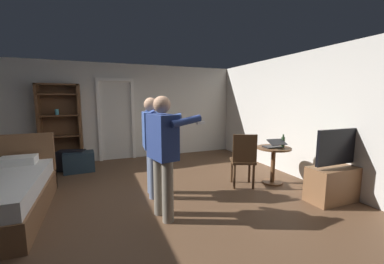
% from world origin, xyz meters
% --- Properties ---
extents(ground_plane, '(6.90, 6.90, 0.00)m').
position_xyz_m(ground_plane, '(0.00, 0.00, 0.00)').
color(ground_plane, brown).
extents(wall_back, '(6.51, 0.12, 2.51)m').
position_xyz_m(wall_back, '(0.00, 3.06, 1.26)').
color(wall_back, beige).
rests_on(wall_back, ground_plane).
extents(wall_right, '(0.12, 6.24, 2.51)m').
position_xyz_m(wall_right, '(3.19, 0.00, 1.26)').
color(wall_right, beige).
rests_on(wall_right, ground_plane).
extents(doorway_frame, '(0.93, 0.08, 2.13)m').
position_xyz_m(doorway_frame, '(-0.17, 2.98, 1.22)').
color(doorway_frame, white).
rests_on(doorway_frame, ground_plane).
extents(bookshelf, '(0.91, 0.32, 1.95)m').
position_xyz_m(bookshelf, '(-1.44, 2.84, 1.05)').
color(bookshelf, brown).
rests_on(bookshelf, ground_plane).
extents(tv_flatscreen, '(0.95, 0.40, 1.15)m').
position_xyz_m(tv_flatscreen, '(2.83, -1.00, 0.35)').
color(tv_flatscreen, brown).
rests_on(tv_flatscreen, ground_plane).
extents(side_table, '(0.63, 0.63, 0.70)m').
position_xyz_m(side_table, '(2.44, -0.01, 0.47)').
color(side_table, brown).
rests_on(side_table, ground_plane).
extents(laptop, '(0.35, 0.35, 0.17)m').
position_xyz_m(laptop, '(2.40, -0.05, 0.75)').
color(laptop, black).
rests_on(laptop, side_table).
extents(bottle_on_table, '(0.06, 0.06, 0.25)m').
position_xyz_m(bottle_on_table, '(2.58, -0.09, 0.81)').
color(bottle_on_table, '#2C4428').
rests_on(bottle_on_table, side_table).
extents(wooden_chair, '(0.55, 0.55, 0.99)m').
position_xyz_m(wooden_chair, '(1.79, 0.03, 0.54)').
color(wooden_chair, '#4C331E').
rests_on(wooden_chair, ground_plane).
extents(person_blue_shirt, '(0.70, 0.63, 1.65)m').
position_xyz_m(person_blue_shirt, '(0.16, -0.52, 0.95)').
color(person_blue_shirt, gray).
rests_on(person_blue_shirt, ground_plane).
extents(person_striped_shirt, '(0.62, 0.63, 1.63)m').
position_xyz_m(person_striped_shirt, '(0.19, 0.28, 0.94)').
color(person_striped_shirt, slate).
rests_on(person_striped_shirt, ground_plane).
extents(suitcase_dark, '(0.62, 0.43, 0.45)m').
position_xyz_m(suitcase_dark, '(-1.22, 2.35, 0.23)').
color(suitcase_dark, black).
rests_on(suitcase_dark, ground_plane).
extents(suitcase_small, '(0.64, 0.43, 0.44)m').
position_xyz_m(suitcase_small, '(-1.05, 2.16, 0.22)').
color(suitcase_small, '#1E2D38').
rests_on(suitcase_small, ground_plane).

